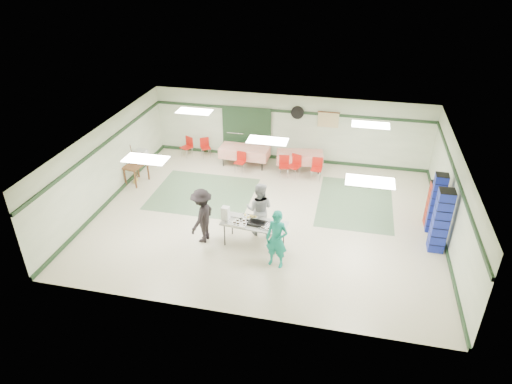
% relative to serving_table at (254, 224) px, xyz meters
% --- Properties ---
extents(floor, '(11.00, 11.00, 0.00)m').
position_rel_serving_table_xyz_m(floor, '(0.05, 1.60, -0.72)').
color(floor, beige).
rests_on(floor, ground).
extents(ceiling, '(11.00, 11.00, 0.00)m').
position_rel_serving_table_xyz_m(ceiling, '(0.05, 1.60, 1.98)').
color(ceiling, white).
rests_on(ceiling, wall_back).
extents(wall_back, '(11.00, 0.00, 11.00)m').
position_rel_serving_table_xyz_m(wall_back, '(0.05, 6.10, 0.63)').
color(wall_back, beige).
rests_on(wall_back, floor).
extents(wall_front, '(11.00, 0.00, 11.00)m').
position_rel_serving_table_xyz_m(wall_front, '(0.05, -2.90, 0.63)').
color(wall_front, beige).
rests_on(wall_front, floor).
extents(wall_left, '(0.00, 9.00, 9.00)m').
position_rel_serving_table_xyz_m(wall_left, '(-5.45, 1.60, 0.63)').
color(wall_left, beige).
rests_on(wall_left, floor).
extents(wall_right, '(0.00, 9.00, 9.00)m').
position_rel_serving_table_xyz_m(wall_right, '(5.55, 1.60, 0.63)').
color(wall_right, beige).
rests_on(wall_right, floor).
extents(trim_back, '(11.00, 0.06, 0.10)m').
position_rel_serving_table_xyz_m(trim_back, '(0.05, 6.07, 1.33)').
color(trim_back, '#1C351E').
rests_on(trim_back, wall_back).
extents(baseboard_back, '(11.00, 0.06, 0.12)m').
position_rel_serving_table_xyz_m(baseboard_back, '(0.05, 6.07, -0.66)').
color(baseboard_back, '#1C351E').
rests_on(baseboard_back, floor).
extents(trim_left, '(0.06, 9.00, 0.10)m').
position_rel_serving_table_xyz_m(trim_left, '(-5.42, 1.60, 1.33)').
color(trim_left, '#1C351E').
rests_on(trim_left, wall_back).
extents(baseboard_left, '(0.06, 9.00, 0.12)m').
position_rel_serving_table_xyz_m(baseboard_left, '(-5.42, 1.60, -0.66)').
color(baseboard_left, '#1C351E').
rests_on(baseboard_left, floor).
extents(trim_right, '(0.06, 9.00, 0.10)m').
position_rel_serving_table_xyz_m(trim_right, '(5.52, 1.60, 1.33)').
color(trim_right, '#1C351E').
rests_on(trim_right, wall_back).
extents(baseboard_right, '(0.06, 9.00, 0.12)m').
position_rel_serving_table_xyz_m(baseboard_right, '(5.52, 1.60, -0.66)').
color(baseboard_right, '#1C351E').
rests_on(baseboard_right, floor).
extents(green_patch_a, '(3.50, 3.00, 0.01)m').
position_rel_serving_table_xyz_m(green_patch_a, '(-2.45, 2.60, -0.71)').
color(green_patch_a, '#597958').
rests_on(green_patch_a, floor).
extents(green_patch_b, '(2.50, 3.50, 0.01)m').
position_rel_serving_table_xyz_m(green_patch_b, '(2.85, 3.10, -0.71)').
color(green_patch_b, '#597958').
rests_on(green_patch_b, floor).
extents(double_door_left, '(0.90, 0.06, 2.10)m').
position_rel_serving_table_xyz_m(double_door_left, '(-2.15, 6.04, 0.33)').
color(double_door_left, gray).
rests_on(double_door_left, floor).
extents(double_door_right, '(0.90, 0.06, 2.10)m').
position_rel_serving_table_xyz_m(double_door_right, '(-1.20, 6.04, 0.33)').
color(double_door_right, gray).
rests_on(double_door_right, floor).
extents(door_frame, '(2.00, 0.03, 2.15)m').
position_rel_serving_table_xyz_m(door_frame, '(-1.68, 6.02, 0.33)').
color(door_frame, '#1C351E').
rests_on(door_frame, floor).
extents(wall_fan, '(0.50, 0.10, 0.50)m').
position_rel_serving_table_xyz_m(wall_fan, '(0.35, 6.04, 1.33)').
color(wall_fan, black).
rests_on(wall_fan, wall_back).
extents(scroll_banner, '(0.80, 0.02, 0.60)m').
position_rel_serving_table_xyz_m(scroll_banner, '(1.55, 6.04, 1.13)').
color(scroll_banner, '#CEB281').
rests_on(scroll_banner, wall_back).
extents(serving_table, '(1.95, 0.95, 0.76)m').
position_rel_serving_table_xyz_m(serving_table, '(0.00, 0.00, 0.00)').
color(serving_table, '#9F9F9A').
rests_on(serving_table, floor).
extents(sheet_tray_right, '(0.61, 0.49, 0.02)m').
position_rel_serving_table_xyz_m(sheet_tray_right, '(0.49, -0.10, 0.06)').
color(sheet_tray_right, silver).
rests_on(sheet_tray_right, serving_table).
extents(sheet_tray_mid, '(0.61, 0.49, 0.02)m').
position_rel_serving_table_xyz_m(sheet_tray_mid, '(-0.17, 0.16, 0.06)').
color(sheet_tray_mid, silver).
rests_on(sheet_tray_mid, serving_table).
extents(sheet_tray_left, '(0.66, 0.52, 0.02)m').
position_rel_serving_table_xyz_m(sheet_tray_left, '(-0.48, -0.10, 0.06)').
color(sheet_tray_left, silver).
rests_on(sheet_tray_left, serving_table).
extents(baking_pan, '(0.53, 0.37, 0.08)m').
position_rel_serving_table_xyz_m(baking_pan, '(0.09, -0.06, 0.08)').
color(baking_pan, black).
rests_on(baking_pan, serving_table).
extents(foam_box_stack, '(0.24, 0.22, 0.40)m').
position_rel_serving_table_xyz_m(foam_box_stack, '(-0.87, 0.03, 0.24)').
color(foam_box_stack, white).
rests_on(foam_box_stack, serving_table).
extents(volunteer_teal, '(0.70, 0.53, 1.71)m').
position_rel_serving_table_xyz_m(volunteer_teal, '(0.81, -0.80, 0.14)').
color(volunteer_teal, '#138574').
rests_on(volunteer_teal, floor).
extents(volunteer_grey, '(0.85, 0.67, 1.71)m').
position_rel_serving_table_xyz_m(volunteer_grey, '(0.02, 0.63, 0.14)').
color(volunteer_grey, gray).
rests_on(volunteer_grey, floor).
extents(volunteer_dark, '(0.80, 1.19, 1.71)m').
position_rel_serving_table_xyz_m(volunteer_dark, '(-1.54, -0.10, 0.14)').
color(volunteer_dark, black).
rests_on(volunteer_dark, floor).
extents(dining_table_a, '(1.85, 1.04, 0.77)m').
position_rel_serving_table_xyz_m(dining_table_a, '(0.63, 5.20, -0.15)').
color(dining_table_a, red).
rests_on(dining_table_a, floor).
extents(dining_table_b, '(1.94, 0.92, 0.77)m').
position_rel_serving_table_xyz_m(dining_table_b, '(-1.57, 5.20, -0.15)').
color(dining_table_b, red).
rests_on(dining_table_b, floor).
extents(chair_a, '(0.54, 0.54, 0.89)m').
position_rel_serving_table_xyz_m(chair_a, '(0.53, 4.63, -0.17)').
color(chair_a, '#B41E0E').
rests_on(chair_a, floor).
extents(chair_b, '(0.44, 0.44, 0.81)m').
position_rel_serving_table_xyz_m(chair_b, '(0.11, 4.63, -0.22)').
color(chair_b, '#B41E0E').
rests_on(chair_b, floor).
extents(chair_c, '(0.40, 0.41, 0.84)m').
position_rel_serving_table_xyz_m(chair_c, '(1.35, 4.63, -0.20)').
color(chair_c, '#B41E0E').
rests_on(chair_c, floor).
extents(chair_d, '(0.42, 0.42, 0.81)m').
position_rel_serving_table_xyz_m(chair_d, '(-1.59, 4.63, -0.23)').
color(chair_d, '#B41E0E').
rests_on(chair_d, floor).
extents(chair_loose_a, '(0.51, 0.51, 0.79)m').
position_rel_serving_table_xyz_m(chair_loose_a, '(-3.36, 5.66, -0.23)').
color(chair_loose_a, '#B41E0E').
rests_on(chair_loose_a, floor).
extents(chair_loose_b, '(0.54, 0.54, 0.85)m').
position_rel_serving_table_xyz_m(chair_loose_b, '(-4.04, 5.47, -0.20)').
color(chair_loose_b, '#B41E0E').
rests_on(chair_loose_b, floor).
extents(crate_stack_blue_a, '(0.43, 0.43, 1.97)m').
position_rel_serving_table_xyz_m(crate_stack_blue_a, '(5.20, 0.91, 0.27)').
color(crate_stack_blue_a, '#1A2A9D').
rests_on(crate_stack_blue_a, floor).
extents(crate_stack_red, '(0.41, 0.41, 1.51)m').
position_rel_serving_table_xyz_m(crate_stack_red, '(5.20, 2.24, 0.04)').
color(crate_stack_red, '#A62210').
rests_on(crate_stack_red, floor).
extents(crate_stack_blue_b, '(0.39, 0.39, 1.94)m').
position_rel_serving_table_xyz_m(crate_stack_blue_b, '(5.20, 1.94, 0.25)').
color(crate_stack_blue_b, '#1A2A9D').
rests_on(crate_stack_blue_b, floor).
extents(printer_table, '(0.77, 1.02, 0.74)m').
position_rel_serving_table_xyz_m(printer_table, '(-5.10, 2.88, -0.07)').
color(printer_table, brown).
rests_on(printer_table, floor).
extents(office_printer, '(0.49, 0.45, 0.35)m').
position_rel_serving_table_xyz_m(office_printer, '(-5.10, 3.38, 0.20)').
color(office_printer, '#B3B3AE').
rests_on(office_printer, printer_table).
extents(broom, '(0.07, 0.24, 1.49)m').
position_rel_serving_table_xyz_m(broom, '(-5.18, 2.94, 0.06)').
color(broom, brown).
rests_on(broom, floor).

